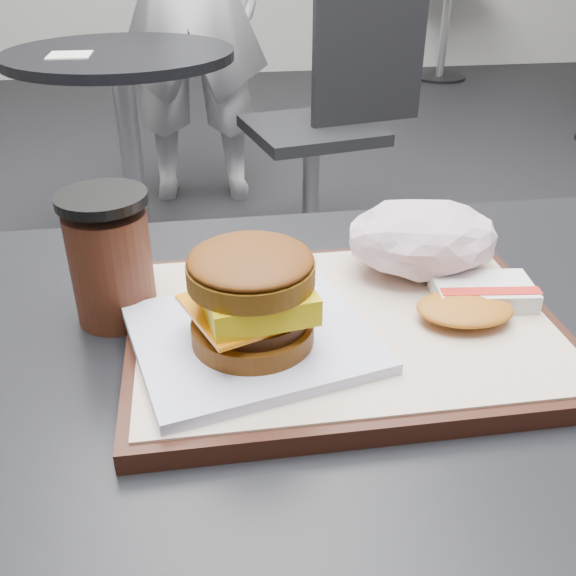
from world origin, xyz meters
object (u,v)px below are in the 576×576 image
Objects in this scene: serving_tray at (344,328)px; breakfast_sandwich at (252,307)px; crumpled_wrapper at (423,238)px; neighbor_chair at (331,115)px; hash_brown at (475,299)px; customer_table at (362,494)px; coffee_cup at (111,261)px; neighbor_table at (127,116)px.

serving_tray is 1.70× the size of breakfast_sandwich.
neighbor_chair is (0.26, 1.61, -0.31)m from crumpled_wrapper.
serving_tray is 0.13m from crumpled_wrapper.
breakfast_sandwich is 1.48× the size of crumpled_wrapper.
neighbor_chair is at bearing 82.13° from hash_brown.
customer_table is 6.44× the size of coffee_cup.
breakfast_sandwich is 0.15m from coffee_cup.
serving_tray is at bearing -18.29° from coffee_cup.
neighbor_chair reaches higher than crumpled_wrapper.
customer_table is 0.27m from breakfast_sandwich.
neighbor_chair is (0.35, 1.69, -0.27)m from serving_tray.
neighbor_table is at bearing 98.28° from breakfast_sandwich.
customer_table is 6.51× the size of hash_brown.
neighbor_chair is at bearing 71.07° from coffee_cup.
coffee_cup is at bearing 159.33° from customer_table.
coffee_cup is at bearing -85.50° from neighbor_table.
neighbor_chair is at bearing 80.94° from crumpled_wrapper.
coffee_cup is (-0.20, 0.07, 0.05)m from serving_tray.
crumpled_wrapper is at bearing 2.76° from coffee_cup.
neighbor_table is at bearing 105.30° from hash_brown.
hash_brown reaches higher than customer_table.
customer_table is 0.24m from hash_brown.
neighbor_table is at bearing 94.50° from coffee_cup.
neighbor_table is at bearing -174.68° from neighbor_chair.
crumpled_wrapper is at bearing -99.06° from neighbor_chair.
hash_brown reaches higher than neighbor_table.
crumpled_wrapper is at bearing 53.59° from customer_table.
hash_brown is 0.14× the size of neighbor_chair.
neighbor_table is (-0.12, 1.56, -0.28)m from coffee_cup.
crumpled_wrapper reaches higher than neighbor_table.
breakfast_sandwich reaches higher than neighbor_chair.
serving_tray is 0.10m from breakfast_sandwich.
serving_tray is 0.43× the size of neighbor_chair.
breakfast_sandwich reaches higher than serving_tray.
customer_table is 5.31× the size of crumpled_wrapper.
hash_brown is at bearing 8.29° from breakfast_sandwich.
crumpled_wrapper is 1.63m from neighbor_table.
customer_table is at bearing -126.41° from crumpled_wrapper.
serving_tray is 0.22m from coffee_cup.
breakfast_sandwich reaches higher than crumpled_wrapper.
serving_tray is at bearing -140.09° from crumpled_wrapper.
hash_brown is 0.33m from coffee_cup.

